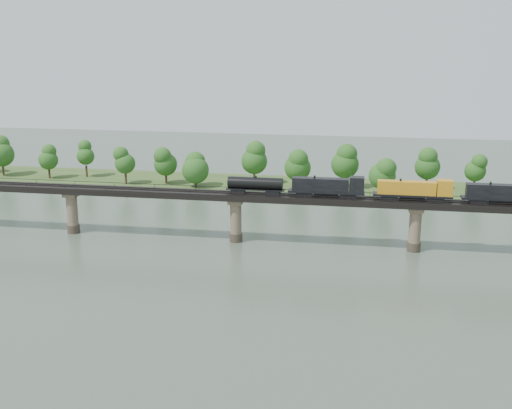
# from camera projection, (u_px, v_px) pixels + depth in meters

# --- Properties ---
(ground) EXTENTS (400.00, 400.00, 0.00)m
(ground) POSITION_uv_depth(u_px,v_px,m) (204.00, 290.00, 119.45)
(ground) COLOR #3B4A3A
(ground) RESTS_ON ground
(far_bank) EXTENTS (300.00, 24.00, 1.60)m
(far_bank) POSITION_uv_depth(u_px,v_px,m) (271.00, 186.00, 200.29)
(far_bank) COLOR #334C1E
(far_bank) RESTS_ON ground
(bridge) EXTENTS (236.00, 30.00, 11.50)m
(bridge) POSITION_uv_depth(u_px,v_px,m) (236.00, 219.00, 146.68)
(bridge) COLOR #473A2D
(bridge) RESTS_ON ground
(bridge_superstructure) EXTENTS (220.00, 4.90, 0.75)m
(bridge_superstructure) POSITION_uv_depth(u_px,v_px,m) (236.00, 192.00, 145.09)
(bridge_superstructure) COLOR black
(bridge_superstructure) RESTS_ON bridge
(far_treeline) EXTENTS (289.06, 17.54, 13.60)m
(far_treeline) POSITION_uv_depth(u_px,v_px,m) (243.00, 162.00, 195.37)
(far_treeline) COLOR #382619
(far_treeline) RESTS_ON far_bank
(freight_train) EXTENTS (68.02, 2.65, 4.68)m
(freight_train) POSITION_uv_depth(u_px,v_px,m) (384.00, 189.00, 139.11)
(freight_train) COLOR black
(freight_train) RESTS_ON bridge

